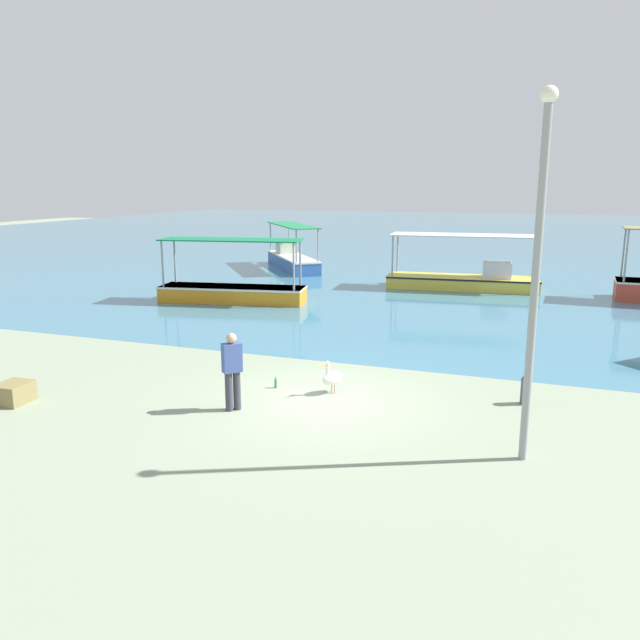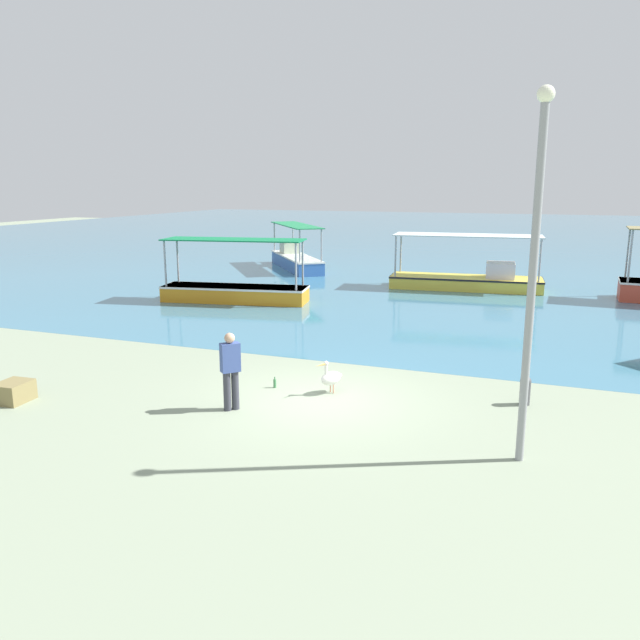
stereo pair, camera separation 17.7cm
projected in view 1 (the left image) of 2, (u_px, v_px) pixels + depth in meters
ground at (321, 401)px, 13.88m from camera, size 120.00×120.00×0.00m
harbor_water at (495, 236)px, 57.98m from camera, size 110.00×90.00×0.00m
fishing_boat_near_left at (466, 277)px, 28.53m from camera, size 6.92×2.58×2.47m
fishing_boat_outer at (233, 289)px, 25.42m from camera, size 6.12×2.58×2.55m
fishing_boat_far_left at (292, 258)px, 35.48m from camera, size 5.18×6.25×2.47m
pelican at (332, 377)px, 14.32m from camera, size 0.51×0.75×0.80m
lamp_post at (537, 262)px, 10.22m from camera, size 0.28×0.28×6.23m
mooring_bollard at (526, 389)px, 13.63m from camera, size 0.24×0.24×0.65m
fisherman_standing at (232, 369)px, 13.14m from camera, size 0.43×0.44×1.69m
cargo_crate at (14, 393)px, 13.72m from camera, size 0.67×0.78×0.45m
glass_bottle at (276, 383)px, 14.75m from camera, size 0.07×0.07×0.27m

